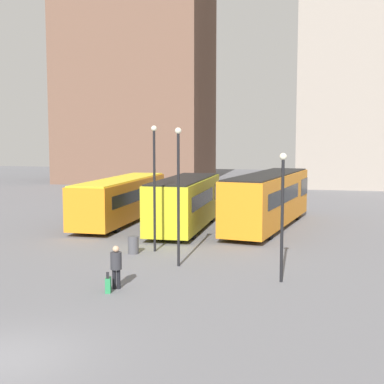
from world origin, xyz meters
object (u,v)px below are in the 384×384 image
suitcase (108,285)px  trash_bin (133,245)px  lamp_post_0 (178,186)px  bus_1 (185,201)px  traveler (116,263)px  bus_2 (269,198)px  bus_0 (122,198)px  lamp_post_1 (154,179)px  lamp_post_2 (282,206)px

suitcase → trash_bin: size_ratio=0.93×
suitcase → lamp_post_0: (1.49, 4.42, 3.24)m
bus_1 → lamp_post_0: (1.97, -9.27, 1.83)m
traveler → trash_bin: bearing=-2.2°
bus_2 → lamp_post_0: bearing=174.5°
lamp_post_0 → trash_bin: lamp_post_0 is taller
bus_0 → bus_2: 9.69m
lamp_post_0 → lamp_post_1: lamp_post_1 is taller
bus_0 → lamp_post_0: size_ratio=1.97×
suitcase → bus_0: bearing=3.2°
trash_bin → bus_0: bearing=113.6°
bus_1 → trash_bin: (-0.78, -7.37, -1.27)m
traveler → lamp_post_0: lamp_post_0 is taller
bus_0 → trash_bin: 10.02m
bus_1 → lamp_post_2: (6.51, -10.85, 1.31)m
bus_0 → traveler: bus_0 is taller
lamp_post_1 → lamp_post_2: bearing=-33.3°
trash_bin → bus_1: bearing=84.0°
bus_0 → trash_bin: size_ratio=13.98×
trash_bin → bus_2: bearing=58.2°
bus_2 → lamp_post_2: 12.83m
lamp_post_2 → bus_1: bearing=121.0°
lamp_post_1 → trash_bin: 3.37m
bus_2 → lamp_post_1: size_ratio=2.04×
bus_1 → trash_bin: 7.52m
bus_0 → bus_2: bus_2 is taller
bus_0 → bus_2: (9.68, 0.08, 0.25)m
bus_0 → traveler: 15.89m
bus_1 → traveler: 13.23m
lamp_post_1 → trash_bin: lamp_post_1 is taller
traveler → trash_bin: size_ratio=1.91×
lamp_post_0 → trash_bin: (-2.75, 1.90, -3.10)m
traveler → bus_2: bearing=-31.6°
bus_1 → bus_2: bearing=-70.5°
lamp_post_0 → lamp_post_1: 3.26m
trash_bin → lamp_post_0: bearing=-34.6°
bus_0 → lamp_post_0: (6.74, -11.02, 1.94)m
suitcase → lamp_post_2: (6.03, 2.84, 2.72)m
suitcase → lamp_post_2: size_ratio=0.16×
lamp_post_0 → lamp_post_2: size_ratio=1.20×
suitcase → trash_bin: bearing=-4.3°
bus_1 → suitcase: bus_1 is taller
bus_1 → lamp_post_2: lamp_post_2 is taller
lamp_post_0 → traveler: bearing=-109.3°
bus_0 → trash_bin: (3.98, -9.12, -1.15)m
bus_1 → trash_bin: bus_1 is taller
lamp_post_2 → trash_bin: bearing=154.5°
suitcase → lamp_post_2: lamp_post_2 is taller
bus_0 → lamp_post_1: size_ratio=1.93×
bus_2 → traveler: (-4.32, -15.02, -0.87)m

